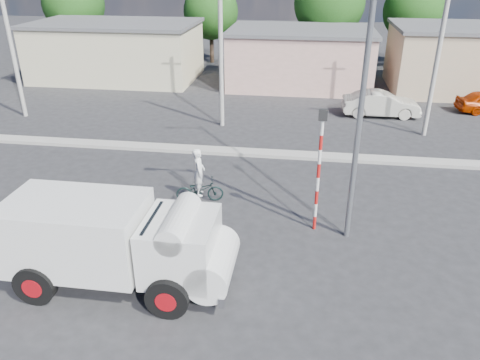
# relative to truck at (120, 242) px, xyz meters

# --- Properties ---
(ground_plane) EXTENTS (120.00, 120.00, 0.00)m
(ground_plane) POSITION_rel_truck_xyz_m (2.28, 2.40, -1.46)
(ground_plane) COLOR #28282A
(ground_plane) RESTS_ON ground
(median) EXTENTS (40.00, 0.80, 0.16)m
(median) POSITION_rel_truck_xyz_m (2.28, 10.40, -1.38)
(median) COLOR #99968E
(median) RESTS_ON ground
(truck) EXTENTS (6.40, 2.63, 2.64)m
(truck) POSITION_rel_truck_xyz_m (0.00, 0.00, 0.00)
(truck) COLOR black
(truck) RESTS_ON ground
(bicycle) EXTENTS (1.93, 1.01, 0.97)m
(bicycle) POSITION_rel_truck_xyz_m (1.04, 5.34, -0.98)
(bicycle) COLOR black
(bicycle) RESTS_ON ground
(cyclist) EXTENTS (0.59, 0.77, 1.89)m
(cyclist) POSITION_rel_truck_xyz_m (1.04, 5.34, -0.52)
(cyclist) COLOR white
(cyclist) RESTS_ON ground
(car_cream) EXTENTS (4.52, 1.70, 1.47)m
(car_cream) POSITION_rel_truck_xyz_m (9.33, 17.45, -0.73)
(car_cream) COLOR beige
(car_cream) RESTS_ON ground
(traffic_pole) EXTENTS (0.28, 0.18, 4.36)m
(traffic_pole) POSITION_rel_truck_xyz_m (5.48, 3.90, 1.13)
(traffic_pole) COLOR red
(traffic_pole) RESTS_ON ground
(streetlight) EXTENTS (2.34, 0.22, 9.00)m
(streetlight) POSITION_rel_truck_xyz_m (6.42, 3.60, 3.50)
(streetlight) COLOR slate
(streetlight) RESTS_ON ground
(building_row) EXTENTS (37.80, 7.30, 4.44)m
(building_row) POSITION_rel_truck_xyz_m (3.38, 24.40, 0.67)
(building_row) COLOR beige
(building_row) RESTS_ON ground
(tree_row) EXTENTS (51.24, 7.43, 8.42)m
(tree_row) POSITION_rel_truck_xyz_m (9.73, 30.93, 3.49)
(tree_row) COLOR #38281E
(tree_row) RESTS_ON ground
(utility_poles) EXTENTS (35.40, 0.24, 8.00)m
(utility_poles) POSITION_rel_truck_xyz_m (5.53, 14.40, 2.61)
(utility_poles) COLOR #99968E
(utility_poles) RESTS_ON ground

